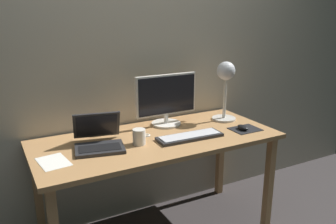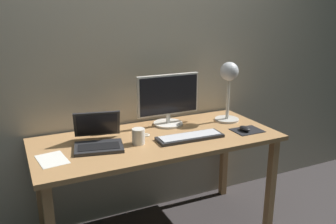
{
  "view_description": "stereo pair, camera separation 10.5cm",
  "coord_description": "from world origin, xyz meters",
  "px_view_note": "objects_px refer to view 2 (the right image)",
  "views": [
    {
      "loc": [
        -0.95,
        -1.93,
        1.55
      ],
      "look_at": [
        0.05,
        -0.05,
        0.92
      ],
      "focal_mm": 37.34,
      "sensor_mm": 36.0,
      "label": 1
    },
    {
      "loc": [
        -0.86,
        -1.98,
        1.55
      ],
      "look_at": [
        0.05,
        -0.05,
        0.92
      ],
      "focal_mm": 37.34,
      "sensor_mm": 36.0,
      "label": 2
    }
  ],
  "objects_px": {
    "monitor": "(168,99)",
    "laptop": "(98,136)",
    "keyboard_main": "(190,137)",
    "desk_lamp": "(229,80)",
    "coffee_mug": "(139,136)",
    "mouse": "(245,129)"
  },
  "relations": [
    {
      "from": "keyboard_main",
      "to": "desk_lamp",
      "type": "distance_m",
      "value": 0.58
    },
    {
      "from": "desk_lamp",
      "to": "coffee_mug",
      "type": "xyz_separation_m",
      "value": [
        -0.77,
        -0.16,
        -0.26
      ]
    },
    {
      "from": "coffee_mug",
      "to": "mouse",
      "type": "bearing_deg",
      "value": -7.46
    },
    {
      "from": "laptop",
      "to": "desk_lamp",
      "type": "height_order",
      "value": "desk_lamp"
    },
    {
      "from": "monitor",
      "to": "coffee_mug",
      "type": "relative_size",
      "value": 4.04
    },
    {
      "from": "laptop",
      "to": "coffee_mug",
      "type": "height_order",
      "value": "laptop"
    },
    {
      "from": "monitor",
      "to": "coffee_mug",
      "type": "bearing_deg",
      "value": -141.46
    },
    {
      "from": "coffee_mug",
      "to": "monitor",
      "type": "bearing_deg",
      "value": 38.54
    },
    {
      "from": "mouse",
      "to": "coffee_mug",
      "type": "height_order",
      "value": "coffee_mug"
    },
    {
      "from": "monitor",
      "to": "laptop",
      "type": "xyz_separation_m",
      "value": [
        -0.56,
        -0.17,
        -0.14
      ]
    },
    {
      "from": "desk_lamp",
      "to": "keyboard_main",
      "type": "bearing_deg",
      "value": -153.11
    },
    {
      "from": "keyboard_main",
      "to": "coffee_mug",
      "type": "distance_m",
      "value": 0.34
    },
    {
      "from": "desk_lamp",
      "to": "coffee_mug",
      "type": "height_order",
      "value": "desk_lamp"
    },
    {
      "from": "keyboard_main",
      "to": "coffee_mug",
      "type": "bearing_deg",
      "value": 169.53
    },
    {
      "from": "monitor",
      "to": "mouse",
      "type": "relative_size",
      "value": 4.87
    },
    {
      "from": "laptop",
      "to": "coffee_mug",
      "type": "distance_m",
      "value": 0.25
    },
    {
      "from": "laptop",
      "to": "desk_lamp",
      "type": "xyz_separation_m",
      "value": [
        1.01,
        0.07,
        0.25
      ]
    },
    {
      "from": "keyboard_main",
      "to": "mouse",
      "type": "height_order",
      "value": "mouse"
    },
    {
      "from": "keyboard_main",
      "to": "laptop",
      "type": "distance_m",
      "value": 0.59
    },
    {
      "from": "keyboard_main",
      "to": "desk_lamp",
      "type": "height_order",
      "value": "desk_lamp"
    },
    {
      "from": "keyboard_main",
      "to": "laptop",
      "type": "xyz_separation_m",
      "value": [
        -0.56,
        0.15,
        0.05
      ]
    },
    {
      "from": "keyboard_main",
      "to": "laptop",
      "type": "height_order",
      "value": "laptop"
    }
  ]
}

